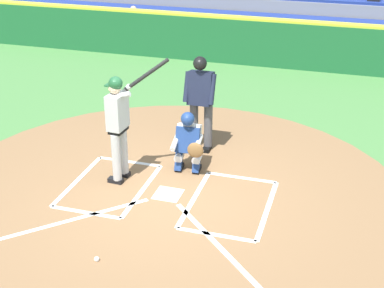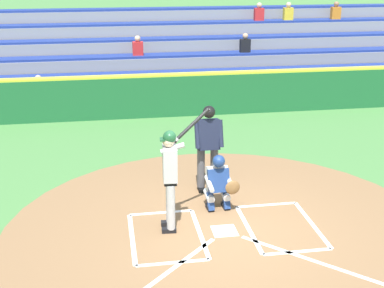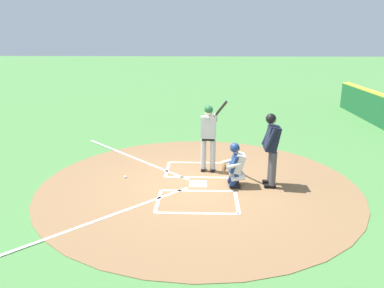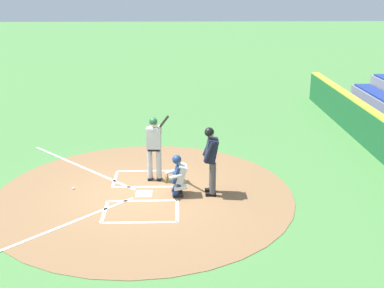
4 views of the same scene
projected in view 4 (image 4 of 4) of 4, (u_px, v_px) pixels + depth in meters
The scene contains 7 objects.
ground_plane at pixel (144, 194), 13.03m from camera, with size 120.00×120.00×0.00m, color #4C8442.
dirt_circle at pixel (144, 194), 13.02m from camera, with size 8.00×8.00×0.01m, color olive.
home_plate_and_chalk at pixel (111, 194), 13.00m from camera, with size 7.93×4.91×0.01m.
batter at pixel (154, 144), 13.56m from camera, with size 0.96×0.67×2.13m.
catcher at pixel (178, 175), 12.79m from camera, with size 0.61×0.61×1.13m.
plate_umpire at pixel (211, 156), 12.69m from camera, with size 0.58×0.41×1.86m.
baseball at pixel (73, 188), 13.30m from camera, with size 0.07×0.07×0.07m, color white.
Camera 4 is at (-11.96, -0.97, 5.41)m, focal length 45.40 mm.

